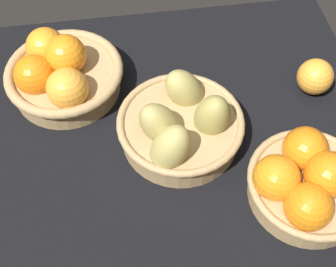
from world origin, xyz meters
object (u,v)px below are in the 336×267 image
basket_far_left (307,182)px  basket_center_pears (181,125)px  loose_orange_front_gap (315,77)px  basket_near_right (61,73)px

basket_far_left → basket_center_pears: bearing=-38.4°
loose_orange_front_gap → basket_center_pears: bearing=16.5°
basket_far_left → basket_near_right: 52.82cm
basket_far_left → basket_near_right: bearing=-37.4°
basket_far_left → loose_orange_front_gap: 26.43cm
basket_center_pears → basket_far_left: (-19.61, 15.53, 0.12)cm
basket_near_right → loose_orange_front_gap: (-52.20, 7.71, -1.12)cm
basket_far_left → loose_orange_front_gap: bearing=-112.8°
basket_far_left → loose_orange_front_gap: basket_far_left is taller
basket_far_left → loose_orange_front_gap: size_ratio=2.94×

